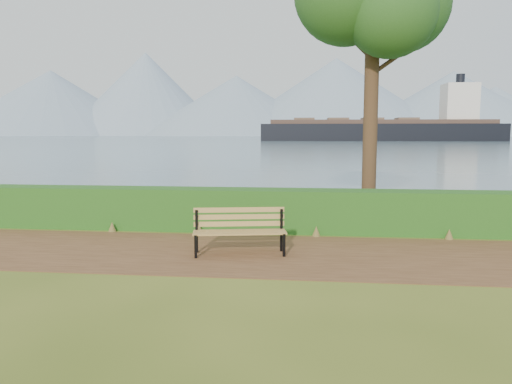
# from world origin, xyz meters

# --- Properties ---
(ground) EXTENTS (140.00, 140.00, 0.00)m
(ground) POSITION_xyz_m (0.00, 0.00, 0.00)
(ground) COLOR #455518
(ground) RESTS_ON ground
(path) EXTENTS (40.00, 3.40, 0.01)m
(path) POSITION_xyz_m (0.00, 0.30, 0.01)
(path) COLOR #52341C
(path) RESTS_ON ground
(hedge) EXTENTS (32.00, 0.85, 1.00)m
(hedge) POSITION_xyz_m (0.00, 2.60, 0.50)
(hedge) COLOR #1A4614
(hedge) RESTS_ON ground
(water) EXTENTS (700.00, 510.00, 0.00)m
(water) POSITION_xyz_m (0.00, 260.00, 0.01)
(water) COLOR #456170
(water) RESTS_ON ground
(mountains) EXTENTS (585.00, 190.00, 70.00)m
(mountains) POSITION_xyz_m (-9.17, 406.05, 27.70)
(mountains) COLOR #788DA0
(mountains) RESTS_ON ground
(bench) EXTENTS (1.84, 0.83, 0.89)m
(bench) POSITION_xyz_m (0.11, 0.26, 0.51)
(bench) COLOR black
(bench) RESTS_ON ground
(cargo_ship) EXTENTS (68.05, 12.74, 20.57)m
(cargo_ship) POSITION_xyz_m (23.12, 137.66, 3.07)
(cargo_ship) COLOR black
(cargo_ship) RESTS_ON ground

